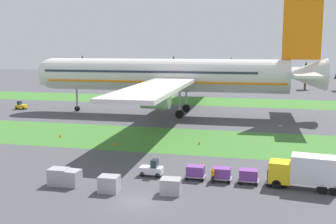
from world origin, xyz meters
The scene contains 21 objects.
ground_plane centered at (0.00, 0.00, 0.00)m, with size 400.00×400.00×0.00m, color #47474C.
grass_strip_near centered at (0.00, 26.37, 0.00)m, with size 320.00×17.53×0.01m, color #3D752D.
grass_strip_far centered at (0.00, 73.43, 0.00)m, with size 320.00×17.53×0.01m, color #3D752D.
airliner centered at (-8.10, 49.94, 8.58)m, with size 62.73×77.24×23.91m.
baggage_tug centered at (-0.78, 7.81, 0.81)m, with size 2.61×1.32×1.97m.
cargo_dolly_lead centered at (4.24, 7.76, 0.92)m, with size 2.21×1.52×1.55m.
cargo_dolly_second centered at (7.14, 7.73, 0.92)m, with size 2.21×1.52×1.55m.
cargo_dolly_third centered at (10.04, 7.71, 0.92)m, with size 2.21×1.52×1.55m.
cargo_dolly_fourth centered at (12.94, 7.68, 0.92)m, with size 2.21×1.52×1.55m.
catering_truck centered at (15.72, 7.45, 1.95)m, with size 7.18×3.13×3.58m.
pushback_tractor centered at (-44.46, 49.01, 0.81)m, with size 2.63×1.37×1.97m.
ground_crew_marshaller centered at (6.28, 6.89, 0.95)m, with size 0.36×0.52×1.74m.
ground_crew_loader centered at (4.83, 8.84, 0.95)m, with size 0.55×0.36×1.74m.
uld_container_0 centered at (-9.68, 2.63, 0.90)m, with size 2.00×1.60×1.80m, color #A3A3A8.
uld_container_1 centered at (-3.64, 1.85, 0.83)m, with size 2.00×1.60×1.67m, color #A3A3A8.
uld_container_2 centered at (-8.31, 2.62, 0.85)m, with size 2.00×1.60×1.71m, color #A3A3A8.
uld_container_3 centered at (2.59, 2.72, 0.80)m, with size 2.00×1.60×1.60m, color #A3A3A8.
taxiway_marker_0 centered at (2.07, 24.04, 0.24)m, with size 0.44×0.44×0.49m, color orange.
taxiway_marker_1 centered at (-20.76, 23.65, 0.28)m, with size 0.44×0.44×0.55m, color orange.
taxiway_marker_2 centered at (-10.13, 20.54, 0.24)m, with size 0.44×0.44×0.48m, color orange.
distant_tree_line centered at (-0.47, 113.28, 6.78)m, with size 149.17×10.44×12.30m.
Camera 1 is at (11.40, -35.35, 14.63)m, focal length 43.56 mm.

